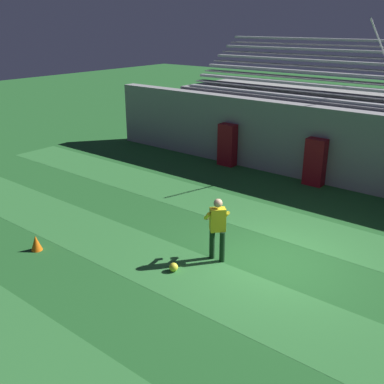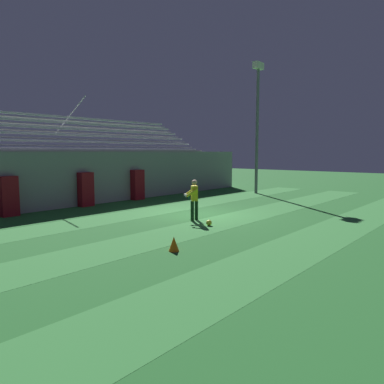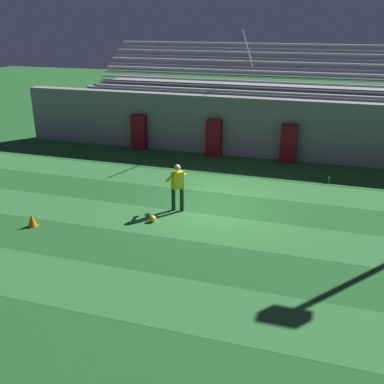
{
  "view_description": "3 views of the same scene",
  "coord_description": "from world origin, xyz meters",
  "px_view_note": "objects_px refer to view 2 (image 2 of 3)",
  "views": [
    {
      "loc": [
        4.57,
        -9.15,
        5.71
      ],
      "look_at": [
        -2.06,
        -0.89,
        1.67
      ],
      "focal_mm": 42.0,
      "sensor_mm": 36.0,
      "label": 1
    },
    {
      "loc": [
        -12.89,
        -10.48,
        2.8
      ],
      "look_at": [
        -1.7,
        -1.11,
        1.22
      ],
      "focal_mm": 35.0,
      "sensor_mm": 36.0,
      "label": 2
    },
    {
      "loc": [
        3.47,
        -14.38,
        6.24
      ],
      "look_at": [
        -0.42,
        -1.92,
        1.17
      ],
      "focal_mm": 42.0,
      "sensor_mm": 36.0,
      "label": 3
    }
  ],
  "objects_px": {
    "padding_pillar_gate_left": "(86,189)",
    "soccer_ball": "(209,223)",
    "padding_pillar_gate_right": "(138,185)",
    "water_bottle": "(189,198)",
    "goalkeeper": "(194,197)",
    "floodlight_pole": "(257,112)",
    "padding_pillar_far_left": "(9,196)",
    "traffic_cone": "(174,244)"
  },
  "relations": [
    {
      "from": "soccer_ball",
      "to": "water_bottle",
      "type": "xyz_separation_m",
      "value": [
        5.42,
        5.63,
        0.01
      ]
    },
    {
      "from": "padding_pillar_gate_left",
      "to": "padding_pillar_gate_right",
      "type": "height_order",
      "value": "same"
    },
    {
      "from": "padding_pillar_gate_right",
      "to": "soccer_ball",
      "type": "distance_m",
      "value": 8.72
    },
    {
      "from": "padding_pillar_far_left",
      "to": "floodlight_pole",
      "type": "height_order",
      "value": "floodlight_pole"
    },
    {
      "from": "soccer_ball",
      "to": "traffic_cone",
      "type": "distance_m",
      "value": 3.84
    },
    {
      "from": "padding_pillar_gate_left",
      "to": "soccer_ball",
      "type": "distance_m",
      "value": 7.98
    },
    {
      "from": "padding_pillar_gate_right",
      "to": "traffic_cone",
      "type": "xyz_separation_m",
      "value": [
        -7.07,
        -9.41,
        -0.66
      ]
    },
    {
      "from": "traffic_cone",
      "to": "water_bottle",
      "type": "distance_m",
      "value": 11.44
    },
    {
      "from": "padding_pillar_far_left",
      "to": "floodlight_pole",
      "type": "distance_m",
      "value": 15.98
    },
    {
      "from": "padding_pillar_gate_left",
      "to": "soccer_ball",
      "type": "relative_size",
      "value": 7.94
    },
    {
      "from": "floodlight_pole",
      "to": "padding_pillar_gate_right",
      "type": "bearing_deg",
      "value": 154.56
    },
    {
      "from": "soccer_ball",
      "to": "padding_pillar_gate_right",
      "type": "bearing_deg",
      "value": 66.13
    },
    {
      "from": "floodlight_pole",
      "to": "water_bottle",
      "type": "distance_m",
      "value": 7.78
    },
    {
      "from": "water_bottle",
      "to": "padding_pillar_far_left",
      "type": "bearing_deg",
      "value": 166.1
    },
    {
      "from": "water_bottle",
      "to": "padding_pillar_gate_right",
      "type": "bearing_deg",
      "value": 129.57
    },
    {
      "from": "floodlight_pole",
      "to": "goalkeeper",
      "type": "xyz_separation_m",
      "value": [
        -10.52,
        -3.25,
        -4.45
      ]
    },
    {
      "from": "padding_pillar_gate_left",
      "to": "water_bottle",
      "type": "height_order",
      "value": "padding_pillar_gate_left"
    },
    {
      "from": "goalkeeper",
      "to": "water_bottle",
      "type": "bearing_deg",
      "value": 42.29
    },
    {
      "from": "water_bottle",
      "to": "padding_pillar_gate_left",
      "type": "bearing_deg",
      "value": 156.99
    },
    {
      "from": "padding_pillar_gate_left",
      "to": "traffic_cone",
      "type": "relative_size",
      "value": 4.16
    },
    {
      "from": "padding_pillar_far_left",
      "to": "water_bottle",
      "type": "relative_size",
      "value": 7.27
    },
    {
      "from": "traffic_cone",
      "to": "water_bottle",
      "type": "relative_size",
      "value": 1.75
    },
    {
      "from": "water_bottle",
      "to": "goalkeeper",
      "type": "bearing_deg",
      "value": -137.71
    },
    {
      "from": "padding_pillar_gate_right",
      "to": "floodlight_pole",
      "type": "distance_m",
      "value": 9.44
    },
    {
      "from": "goalkeeper",
      "to": "padding_pillar_gate_right",
      "type": "bearing_deg",
      "value": 65.95
    },
    {
      "from": "floodlight_pole",
      "to": "water_bottle",
      "type": "relative_size",
      "value": 35.96
    },
    {
      "from": "padding_pillar_gate_right",
      "to": "goalkeeper",
      "type": "relative_size",
      "value": 1.05
    },
    {
      "from": "padding_pillar_gate_right",
      "to": "water_bottle",
      "type": "distance_m",
      "value": 3.09
    },
    {
      "from": "traffic_cone",
      "to": "floodlight_pole",
      "type": "bearing_deg",
      "value": 21.9
    },
    {
      "from": "padding_pillar_gate_left",
      "to": "padding_pillar_far_left",
      "type": "relative_size",
      "value": 1.0
    },
    {
      "from": "soccer_ball",
      "to": "padding_pillar_far_left",
      "type": "bearing_deg",
      "value": 116.2
    },
    {
      "from": "goalkeeper",
      "to": "soccer_ball",
      "type": "bearing_deg",
      "value": -112.72
    },
    {
      "from": "padding_pillar_gate_right",
      "to": "water_bottle",
      "type": "xyz_separation_m",
      "value": [
        1.91,
        -2.31,
        -0.75
      ]
    },
    {
      "from": "padding_pillar_gate_right",
      "to": "goalkeeper",
      "type": "bearing_deg",
      "value": -114.05
    },
    {
      "from": "traffic_cone",
      "to": "soccer_ball",
      "type": "bearing_deg",
      "value": 22.43
    },
    {
      "from": "padding_pillar_gate_left",
      "to": "padding_pillar_far_left",
      "type": "xyz_separation_m",
      "value": [
        -3.89,
        0.0,
        0.0
      ]
    },
    {
      "from": "soccer_ball",
      "to": "water_bottle",
      "type": "bearing_deg",
      "value": 46.1
    },
    {
      "from": "goalkeeper",
      "to": "padding_pillar_far_left",
      "type": "bearing_deg",
      "value": 122.77
    },
    {
      "from": "padding_pillar_far_left",
      "to": "padding_pillar_gate_left",
      "type": "bearing_deg",
      "value": 0.0
    },
    {
      "from": "padding_pillar_gate_left",
      "to": "padding_pillar_gate_right",
      "type": "distance_m",
      "value": 3.53
    },
    {
      "from": "padding_pillar_far_left",
      "to": "traffic_cone",
      "type": "xyz_separation_m",
      "value": [
        0.36,
        -9.41,
        -0.66
      ]
    },
    {
      "from": "goalkeeper",
      "to": "soccer_ball",
      "type": "relative_size",
      "value": 7.59
    }
  ]
}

